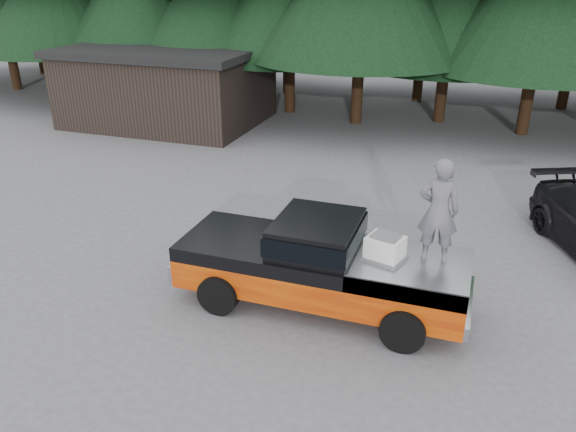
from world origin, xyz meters
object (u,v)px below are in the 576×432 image
(man_on_bed, at_px, (439,211))
(air_compressor, at_px, (385,249))
(utility_building, at_px, (168,84))
(pickup_truck, at_px, (321,276))

(man_on_bed, bearing_deg, air_compressor, 11.13)
(man_on_bed, relative_size, utility_building, 0.24)
(man_on_bed, bearing_deg, pickup_truck, -0.81)
(pickup_truck, relative_size, air_compressor, 9.12)
(air_compressor, relative_size, man_on_bed, 0.32)
(pickup_truck, xyz_separation_m, air_compressor, (1.28, -0.09, 0.89))
(man_on_bed, distance_m, utility_building, 17.62)
(utility_building, bearing_deg, man_on_bed, -43.47)
(pickup_truck, relative_size, man_on_bed, 2.92)
(air_compressor, xyz_separation_m, utility_building, (-11.89, 12.37, 0.11))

